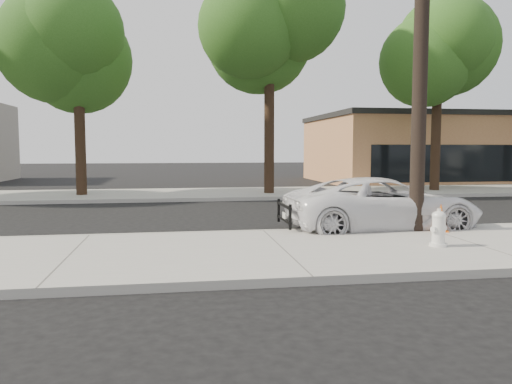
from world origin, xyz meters
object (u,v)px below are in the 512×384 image
police_cruiser (383,204)px  fire_hydrant (439,229)px  utility_pole (421,36)px  traffic_cone (441,218)px

police_cruiser → fire_hydrant: bearing=177.5°
utility_pole → fire_hydrant: (-0.48, -1.89, -4.20)m
police_cruiser → traffic_cone: size_ratio=7.47×
police_cruiser → fire_hydrant: police_cruiser is taller
fire_hydrant → traffic_cone: 1.93m
utility_pole → fire_hydrant: utility_pole is taller
traffic_cone → police_cruiser: bearing=130.4°
utility_pole → fire_hydrant: bearing=-104.2°
fire_hydrant → traffic_cone: (0.98, 1.66, -0.02)m
utility_pole → police_cruiser: bearing=117.0°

